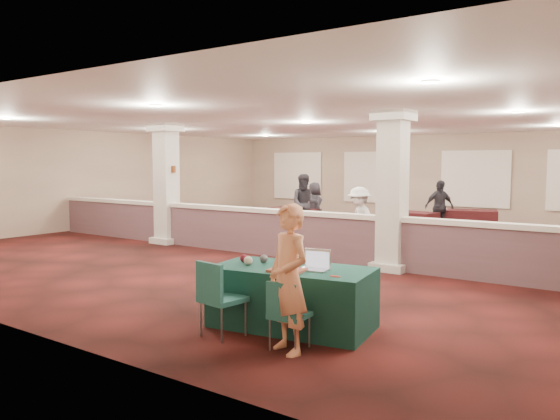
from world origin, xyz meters
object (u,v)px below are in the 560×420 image
Objects in this scene: far_table_back_right at (467,221)px; far_table_front_left at (188,220)px; woman at (289,279)px; attendee_d at (314,206)px; far_table_back_left at (294,218)px; attendee_b at (359,220)px; conf_chair_side at (217,293)px; attendee_a at (305,204)px; attendee_c at (439,207)px; far_table_back_center at (409,222)px; conf_chair_main at (286,310)px; far_table_front_center at (252,227)px; near_table at (292,297)px; far_table_front_right at (543,243)px.

far_table_front_left is at bearing -143.88° from far_table_back_right.
attendee_d is at bearing 141.34° from woman.
attendee_b reaches higher than far_table_back_left.
far_table_back_left is (-5.49, 9.96, -0.23)m from conf_chair_side.
attendee_a is at bearing 142.73° from woman.
attendee_c is at bearing 103.07° from conf_chair_side.
far_table_back_center is at bearing 154.62° from attendee_c.
far_table_front_left is at bearing -124.85° from far_table_back_left.
conf_chair_main is 0.47× the size of far_table_front_center.
far_table_front_left reaches higher than far_table_back_center.
woman is at bearing -56.65° from far_table_back_left.
conf_chair_side is at bearing -54.74° from far_table_front_center.
far_table_back_left is (-6.46, 9.86, -0.15)m from conf_chair_main.
attendee_d is at bearing -166.90° from far_table_back_center.
far_table_back_left is 5.16m from attendee_b.
woman is at bearing -37.43° from attendee_b.
woman reaches higher than attendee_c.
attendee_b is 0.97× the size of attendee_c.
near_table is 1.25× the size of far_table_back_left.
woman is (0.50, -0.82, 0.46)m from near_table.
far_table_back_right is at bearing 118.31° from woman.
attendee_a is at bearing 123.95° from conf_chair_side.
attendee_c is (0.81, 0.38, 0.48)m from far_table_back_center.
attendee_d is (-7.15, 1.58, 0.43)m from far_table_front_right.
conf_chair_side is (-0.97, -0.10, 0.08)m from conf_chair_main.
woman is (1.01, 0.08, 0.29)m from conf_chair_side.
conf_chair_main reaches higher than far_table_back_center.
conf_chair_main is 10.97m from far_table_front_left.
far_table_back_left is at bearing -156.03° from far_table_back_right.
near_table is at bearing -84.93° from far_table_back_right.
far_table_back_left is at bearing 59.25° from attendee_d.
far_table_back_left is at bearing 55.15° from far_table_front_left.
conf_chair_main is at bearing 13.39° from conf_chair_side.
far_table_front_center is 2.14m from attendee_a.
attendee_d is (-2.99, -0.70, 0.43)m from far_table_back_center.
conf_chair_main is 11.23m from far_table_back_center.
conf_chair_side is 8.64m from far_table_front_center.
woman reaches higher than near_table.
near_table reaches higher than far_table_front_right.
attendee_b is (-1.98, 5.85, 0.40)m from near_table.
far_table_front_left is 1.09× the size of attendee_a.
far_table_back_right is 1.06× the size of attendee_c.
conf_chair_side is at bearing -80.18° from far_table_back_center.
far_table_front_left is 6.83m from far_table_back_center.
conf_chair_side is 0.59× the size of far_table_front_right.
attendee_a is 1.14× the size of attendee_b.
near_table is 10.33m from far_table_back_center.
far_table_back_left is at bearing -164.51° from far_table_back_center.
attendee_b reaches higher than far_table_back_center.
woman is 9.21m from far_table_front_center.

